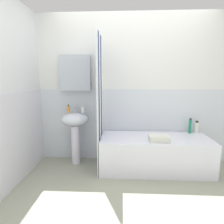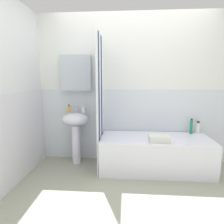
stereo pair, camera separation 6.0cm
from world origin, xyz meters
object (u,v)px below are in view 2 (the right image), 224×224
(sink, at_px, (76,127))
(soap_dispenser, at_px, (69,109))
(toothbrush_cup, at_px, (84,110))
(towel_folded, at_px, (159,138))
(bathtub, at_px, (155,154))
(conditioner_bottle, at_px, (191,127))
(shampoo_bottle, at_px, (198,128))

(sink, xyz_separation_m, soap_dispenser, (-0.11, 0.04, 0.28))
(toothbrush_cup, bearing_deg, towel_folded, -18.09)
(bathtub, height_order, conditioner_bottle, conditioner_bottle)
(bathtub, xyz_separation_m, towel_folded, (0.03, -0.17, 0.29))
(shampoo_bottle, bearing_deg, bathtub, -158.09)
(toothbrush_cup, bearing_deg, soap_dispenser, -177.24)
(soap_dispenser, height_order, bathtub, soap_dispenser)
(soap_dispenser, relative_size, towel_folded, 0.49)
(conditioner_bottle, bearing_deg, toothbrush_cup, -178.18)
(sink, bearing_deg, conditioner_bottle, 3.36)
(toothbrush_cup, relative_size, bathtub, 0.06)
(soap_dispenser, xyz_separation_m, conditioner_bottle, (1.95, 0.07, -0.27))
(bathtub, height_order, shampoo_bottle, shampoo_bottle)
(sink, xyz_separation_m, towel_folded, (1.27, -0.32, -0.06))
(soap_dispenser, xyz_separation_m, toothbrush_cup, (0.24, 0.01, -0.01))
(conditioner_bottle, bearing_deg, soap_dispenser, -178.07)
(sink, relative_size, bathtub, 0.51)
(soap_dispenser, distance_m, towel_folded, 1.47)
(soap_dispenser, height_order, towel_folded, soap_dispenser)
(towel_folded, bearing_deg, toothbrush_cup, 161.91)
(sink, relative_size, conditioner_bottle, 3.42)
(soap_dispenser, bearing_deg, shampoo_bottle, 2.60)
(sink, xyz_separation_m, toothbrush_cup, (0.13, 0.05, 0.27))
(sink, relative_size, soap_dispenser, 6.13)
(shampoo_bottle, relative_size, conditioner_bottle, 0.81)
(conditioner_bottle, bearing_deg, sink, -176.64)
(sink, relative_size, toothbrush_cup, 8.53)
(bathtub, height_order, towel_folded, towel_folded)
(toothbrush_cup, distance_m, shampoo_bottle, 1.86)
(soap_dispenser, height_order, conditioner_bottle, soap_dispenser)
(bathtub, bearing_deg, conditioner_bottle, 23.38)
(sink, height_order, bathtub, sink)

